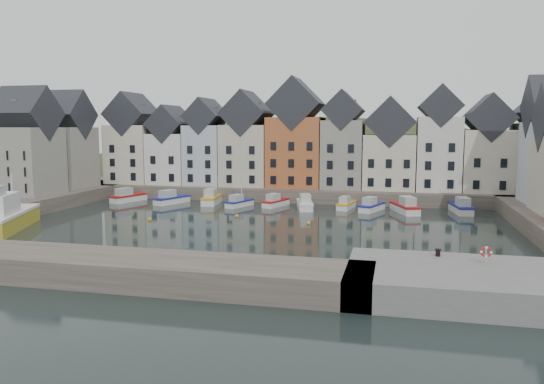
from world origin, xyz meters
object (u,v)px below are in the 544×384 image
(large_vessel, at_px, (5,217))
(mooring_bollard, at_px, (438,252))
(boat_a, at_px, (128,197))
(life_ring_post, at_px, (486,252))
(boat_d, at_px, (239,202))

(large_vessel, bearing_deg, mooring_bollard, -32.54)
(boat_a, bearing_deg, life_ring_post, -19.62)
(large_vessel, bearing_deg, boat_a, 64.84)
(boat_a, height_order, large_vessel, large_vessel)
(boat_d, bearing_deg, mooring_bollard, -33.54)
(boat_a, height_order, mooring_bollard, mooring_bollard)
(life_ring_post, bearing_deg, mooring_bollard, 152.22)
(large_vessel, bearing_deg, boat_d, 28.23)
(boat_d, height_order, mooring_bollard, boat_d)
(large_vessel, xyz_separation_m, life_ring_post, (49.72, -11.41, 1.28))
(boat_a, bearing_deg, mooring_bollard, -20.21)
(boat_d, bearing_deg, life_ring_post, -31.69)
(boat_a, bearing_deg, large_vessel, -76.97)
(boat_d, height_order, life_ring_post, boat_d)
(large_vessel, relative_size, life_ring_post, 10.29)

